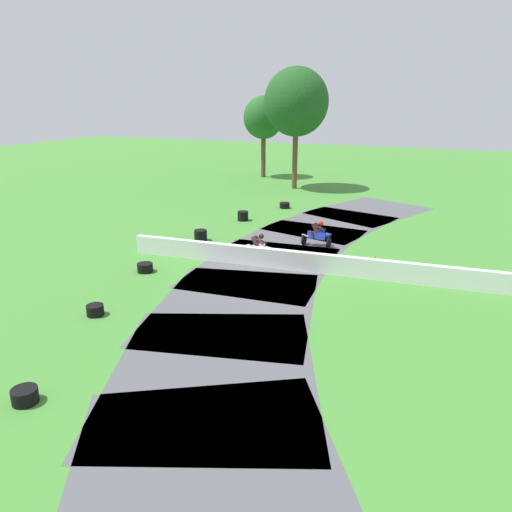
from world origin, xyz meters
TOP-DOWN VIEW (x-y plane):
  - ground_plane at (0.00, 0.00)m, footprint 120.00×120.00m
  - track_asphalt at (1.51, 0.10)m, footprint 11.86×36.50m
  - safety_barrier at (5.16, 0.35)m, footprint 23.66×1.89m
  - motorcycle_lead_blue at (1.50, 4.12)m, footprint 1.70×0.84m
  - motorcycle_chase_white at (-0.48, 0.63)m, footprint 1.69×0.86m
  - tire_stack_near at (-3.27, 12.17)m, footprint 0.71×0.71m
  - tire_stack_mid_a at (-4.51, 7.70)m, footprint 0.68×0.68m
  - tire_stack_mid_b at (-4.77, 2.62)m, footprint 0.70×0.70m
  - tire_stack_far at (-4.64, -2.79)m, footprint 0.70×0.70m
  - tire_stack_extra_a at (-3.60, -7.36)m, footprint 0.62×0.62m
  - tire_stack_extra_b at (-1.67, -12.33)m, footprint 0.68×0.68m
  - traffic_cone at (4.79, 2.40)m, footprint 0.28×0.28m
  - tree_far_left at (-9.96, 24.62)m, footprint 3.82×3.82m
  - tree_far_right at (-5.14, 19.86)m, footprint 5.30×5.30m

SIDE VIEW (x-z plane):
  - ground_plane at x=0.00m, z-range 0.00..0.00m
  - track_asphalt at x=1.51m, z-range 0.00..0.01m
  - tire_stack_far at x=-4.64m, z-range 0.00..0.40m
  - tire_stack_extra_a at x=-3.60m, z-range 0.00..0.40m
  - tire_stack_extra_b at x=-1.67m, z-range 0.00..0.40m
  - tire_stack_near at x=-3.27m, z-range 0.00..0.40m
  - traffic_cone at x=4.79m, z-range 0.00..0.44m
  - tire_stack_mid_a at x=-4.51m, z-range 0.00..0.60m
  - tire_stack_mid_b at x=-4.77m, z-range 0.00..0.60m
  - safety_barrier at x=5.16m, z-range 0.00..0.90m
  - motorcycle_chase_white at x=-0.48m, z-range -0.08..1.35m
  - motorcycle_lead_blue at x=1.50m, z-range -0.06..1.36m
  - tree_far_left at x=-9.96m, z-range 1.78..9.45m
  - tree_far_right at x=-5.14m, z-range 2.15..12.09m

